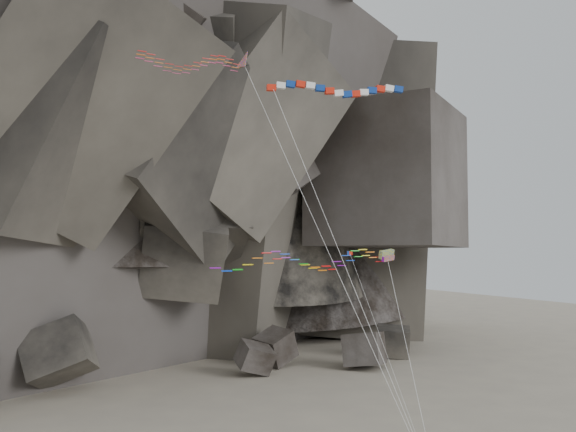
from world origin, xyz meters
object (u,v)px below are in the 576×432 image
delta_kite (188,62)px  banner_kite (337,92)px  pennant_kite (367,300)px  parafoil_kite (299,260)px

delta_kite → banner_kite: size_ratio=1.11×
delta_kite → pennant_kite: 22.33m
banner_kite → parafoil_kite: bearing=148.2°
parafoil_kite → pennant_kite: parafoil_kite is taller
banner_kite → pennant_kite: (5.21, 3.40, -15.06)m
delta_kite → banner_kite: bearing=-28.2°
delta_kite → banner_kite: (9.09, -5.01, -2.01)m
delta_kite → pennant_kite: bearing=-5.8°
parafoil_kite → banner_kite: bearing=-63.1°
delta_kite → parafoil_kite: bearing=-19.9°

